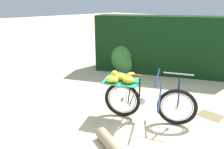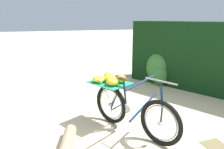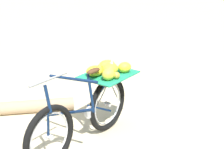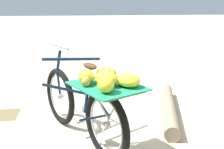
{
  "view_description": "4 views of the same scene",
  "coord_description": "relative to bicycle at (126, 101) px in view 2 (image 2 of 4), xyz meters",
  "views": [
    {
      "loc": [
        1.82,
        -2.87,
        2.22
      ],
      "look_at": [
        -0.78,
        -0.26,
        0.91
      ],
      "focal_mm": 33.0,
      "sensor_mm": 36.0,
      "label": 1
    },
    {
      "loc": [
        2.82,
        -1.23,
        1.91
      ],
      "look_at": [
        -0.78,
        -0.03,
        0.89
      ],
      "focal_mm": 34.09,
      "sensor_mm": 36.0,
      "label": 2
    },
    {
      "loc": [
        1.09,
        3.62,
        2.27
      ],
      "look_at": [
        -0.65,
        0.01,
        0.82
      ],
      "focal_mm": 54.92,
      "sensor_mm": 36.0,
      "label": 3
    },
    {
      "loc": [
        -3.13,
        0.17,
        1.54
      ],
      "look_at": [
        -0.65,
        -0.16,
        0.88
      ],
      "focal_mm": 44.35,
      "sensor_mm": 36.0,
      "label": 4
    }
  ],
  "objects": [
    {
      "name": "foliage_hedge",
      "position": [
        -1.31,
        2.83,
        0.39
      ],
      "size": [
        4.15,
        2.85,
        1.81
      ],
      "primitive_type": "cube",
      "rotation": [
        0.0,
        0.0,
        3.65
      ],
      "color": "black",
      "rests_on": "ground_plane"
    },
    {
      "name": "ground_plane",
      "position": [
        0.33,
        -0.06,
        -0.52
      ],
      "size": [
        60.0,
        60.0,
        0.0
      ],
      "primitive_type": "plane",
      "color": "beige"
    },
    {
      "name": "leaf_litter_patch",
      "position": [
        0.97,
        1.12,
        -0.52
      ],
      "size": [
        0.44,
        0.36,
        0.01
      ],
      "primitive_type": "cube",
      "color": "olive",
      "rests_on": "ground_plane"
    },
    {
      "name": "shrub_cluster",
      "position": [
        -2.28,
        1.95,
        -0.11
      ],
      "size": [
        0.98,
        0.67,
        0.94
      ],
      "color": "#387533",
      "rests_on": "ground_plane"
    },
    {
      "name": "bicycle",
      "position": [
        0.0,
        0.0,
        0.0
      ],
      "size": [
        1.71,
        1.1,
        1.03
      ],
      "rotation": [
        0.0,
        0.0,
        0.49
      ],
      "color": "black",
      "rests_on": "ground_plane"
    }
  ]
}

